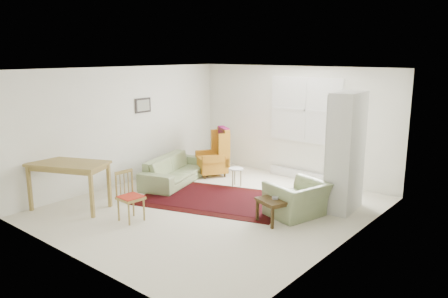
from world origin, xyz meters
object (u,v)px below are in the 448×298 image
Objects in this scene: armchair at (297,196)px; desk at (70,186)px; stool at (236,177)px; sofa at (176,165)px; wingback_chair at (212,152)px; desk_chair at (131,197)px; cabinet at (346,152)px; coffee_table at (275,210)px.

desk reaches higher than armchair.
sofa is at bearing -153.04° from stool.
desk is at bearing -66.73° from wingback_chair.
sofa is 1.74× the size of wingback_chair.
sofa reaches higher than stool.
sofa is 2.40m from desk.
wingback_chair is 3.09m from desk_chair.
wingback_chair is 0.82× the size of desk.
desk_chair is at bearing -136.85° from cabinet.
armchair is 0.52m from coffee_table.
stool is (1.20, 0.61, -0.19)m from sofa.
cabinet is at bearing 28.84° from wingback_chair.
desk_chair is (0.80, -2.98, -0.13)m from wingback_chair.
wingback_chair is at bearing -94.44° from armchair.
desk_chair is (-0.15, -2.67, 0.22)m from stool.
wingback_chair is 2.79× the size of stool.
sofa is 1.42× the size of desk.
wingback_chair is (0.24, 0.92, 0.17)m from sofa.
sofa is 0.97m from wingback_chair.
cabinet is (0.48, 0.83, 0.70)m from armchair.
armchair is 1.10× the size of desk_chair.
sofa is 2.09× the size of armchair.
cabinet reaches higher than wingback_chair.
armchair is 0.44× the size of cabinet.
sofa is 4.87× the size of stool.
desk is at bearing -150.44° from coffee_table.
wingback_chair is (-2.84, 1.01, 0.19)m from armchair.
coffee_table is 3.70m from desk.
sofa is 1.36m from stool.
sofa is at bearing 169.16° from coffee_table.
coffee_table reaches higher than stool.
armchair reaches higher than coffee_table.
wingback_chair reaches higher than armchair.
armchair is at bearing 12.40° from wingback_chair.
sofa reaches higher than armchair.
stool is 0.47× the size of desk_chair.
desk is (-3.21, -1.82, 0.23)m from coffee_table.
coffee_table is 0.24× the size of cabinet.
armchair is at bearing 73.97° from coffee_table.
wingback_chair is 1.07m from stool.
armchair is (3.08, -0.09, -0.03)m from sofa.
armchair is at bearing 34.44° from desk.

